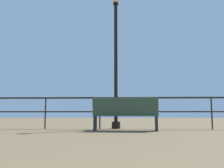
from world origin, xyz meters
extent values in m
cube|color=black|center=(0.00, 8.48, 0.97)|extent=(18.97, 0.05, 0.05)
cube|color=black|center=(0.00, 8.48, 0.53)|extent=(18.97, 0.04, 0.04)
cylinder|color=black|center=(-2.59, 8.48, 0.48)|extent=(0.04, 0.04, 0.97)
cylinder|color=black|center=(-0.86, 8.48, 0.48)|extent=(0.04, 0.04, 0.97)
cylinder|color=black|center=(0.86, 8.48, 0.48)|extent=(0.04, 0.04, 0.97)
cylinder|color=black|center=(2.59, 8.48, 0.48)|extent=(0.04, 0.04, 0.97)
cube|color=#304737|center=(-0.08, 7.71, 0.43)|extent=(1.81, 0.56, 0.05)
cube|color=#304737|center=(-0.09, 7.49, 0.67)|extent=(1.79, 0.23, 0.48)
cube|color=black|center=(0.78, 7.66, 0.21)|extent=(0.06, 0.42, 0.43)
cube|color=black|center=(0.79, 7.84, 0.57)|extent=(0.05, 0.33, 0.04)
cube|color=black|center=(-0.93, 7.75, 0.21)|extent=(0.06, 0.42, 0.43)
cube|color=black|center=(-0.92, 7.93, 0.57)|extent=(0.05, 0.33, 0.04)
cylinder|color=black|center=(-0.37, 8.70, 0.11)|extent=(0.27, 0.27, 0.22)
cylinder|color=black|center=(-0.37, 8.70, 2.17)|extent=(0.11, 0.11, 3.91)
cylinder|color=black|center=(-0.37, 8.70, 4.16)|extent=(0.18, 0.18, 0.06)
camera|label=1|loc=(-0.19, 0.68, 0.47)|focal=39.92mm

